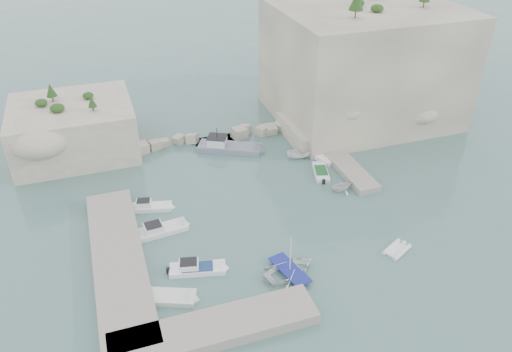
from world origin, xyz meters
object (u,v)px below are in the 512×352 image
object	(u,v)px
motorboat_a	(151,209)
work_boat	(230,150)
tender_east_a	(341,190)
tender_east_c	(321,159)
tender_east_b	(321,174)
inflatable_dinghy	(396,251)
motorboat_d	(198,271)
tender_east_d	(301,158)
rowboat	(290,273)
motorboat_e	(172,299)
motorboat_b	(162,232)

from	to	relation	value
motorboat_a	work_boat	world-z (taller)	work_boat
tender_east_a	tender_east_c	size ratio (longest dim) A/B	0.61
work_boat	tender_east_b	bearing A→B (deg)	-19.04
inflatable_dinghy	tender_east_c	xyz separation A→B (m)	(0.72, 20.12, 0.00)
motorboat_d	motorboat_a	bearing A→B (deg)	116.18
tender_east_a	motorboat_a	bearing A→B (deg)	75.83
inflatable_dinghy	tender_east_b	xyz separation A→B (m)	(-1.00, 16.47, 0.00)
tender_east_d	work_boat	world-z (taller)	work_boat
work_boat	tender_east_c	bearing A→B (deg)	-1.98
motorboat_a	work_boat	bearing A→B (deg)	53.23
tender_east_c	tender_east_a	bearing A→B (deg)	153.18
tender_east_d	work_boat	size ratio (longest dim) A/B	0.43
tender_east_b	tender_east_c	bearing A→B (deg)	-8.61
motorboat_d	rowboat	size ratio (longest dim) A/B	1.12
motorboat_e	tender_east_a	size ratio (longest dim) A/B	1.58
tender_east_d	tender_east_a	bearing A→B (deg)	-164.52
tender_east_c	rowboat	bearing A→B (deg)	127.52
motorboat_d	rowboat	bearing A→B (deg)	-7.75
rowboat	work_boat	size ratio (longest dim) A/B	0.57
tender_east_a	motorboat_e	bearing A→B (deg)	110.77
motorboat_d	tender_east_c	world-z (taller)	motorboat_d
rowboat	work_boat	distance (m)	25.89
motorboat_d	work_boat	xyz separation A→B (m)	(9.94, 22.61, 0.00)
inflatable_dinghy	tender_east_b	size ratio (longest dim) A/B	0.66
motorboat_d	inflatable_dinghy	world-z (taller)	motorboat_d
tender_east_d	work_boat	bearing A→B (deg)	65.02
motorboat_e	motorboat_b	world-z (taller)	motorboat_b
tender_east_a	tender_east_c	xyz separation A→B (m)	(0.99, 7.96, 0.00)
tender_east_c	inflatable_dinghy	bearing A→B (deg)	158.18
rowboat	motorboat_d	bearing A→B (deg)	55.12
motorboat_a	motorboat_e	size ratio (longest dim) A/B	1.11
tender_east_c	work_boat	distance (m)	12.84
motorboat_d	inflatable_dinghy	bearing A→B (deg)	2.61
motorboat_b	tender_east_a	bearing A→B (deg)	-3.24
inflatable_dinghy	work_boat	xyz separation A→B (m)	(-10.49, 26.37, 0.00)
inflatable_dinghy	tender_east_b	world-z (taller)	tender_east_b
motorboat_e	tender_east_c	size ratio (longest dim) A/B	0.97
tender_east_b	tender_east_a	bearing A→B (deg)	-153.76
motorboat_d	motorboat_e	size ratio (longest dim) A/B	1.25
motorboat_b	tender_east_d	xyz separation A→B (m)	(20.95, 10.07, 0.00)
inflatable_dinghy	work_boat	bearing A→B (deg)	84.91
motorboat_d	rowboat	xyz separation A→B (m)	(8.56, -3.25, 0.00)
motorboat_e	tender_east_a	distance (m)	25.95
motorboat_e	tender_east_a	bearing A→B (deg)	48.21
rowboat	tender_east_b	xyz separation A→B (m)	(10.88, 15.96, 0.00)
tender_east_c	motorboat_b	bearing A→B (deg)	91.22
work_boat	motorboat_a	bearing A→B (deg)	-113.16
motorboat_e	inflatable_dinghy	world-z (taller)	motorboat_e
motorboat_a	motorboat_b	world-z (taller)	same
motorboat_e	rowboat	xyz separation A→B (m)	(11.72, -0.28, 0.00)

